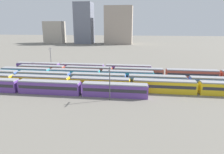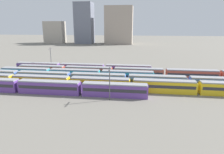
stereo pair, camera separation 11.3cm
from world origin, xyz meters
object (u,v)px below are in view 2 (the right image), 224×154
train_track_1 (131,85)px  train_track_3 (75,74)px  train_track_4 (138,73)px  catenary_pole_0 (110,82)px  catenary_pole_1 (51,58)px  train_track_0 (49,87)px  train_track_2 (127,80)px  train_track_5 (82,68)px

train_track_1 → train_track_3: bearing=153.3°
train_track_1 → train_track_4: size_ratio=1.20×
train_track_3 → catenary_pole_0: 24.35m
catenary_pole_0 → catenary_pole_1: (-30.17, 31.99, 0.51)m
train_track_1 → catenary_pole_1: catenary_pole_1 is taller
train_track_0 → catenary_pole_1: bearing=112.9°
train_track_0 → catenary_pole_0: catenary_pole_0 is taller
train_track_1 → catenary_pole_0: catenary_pole_0 is taller
train_track_2 → catenary_pole_1: catenary_pole_1 is taller
catenary_pole_0 → catenary_pole_1: size_ratio=0.90×
train_track_4 → catenary_pole_1: catenary_pole_1 is taller
train_track_0 → train_track_1: size_ratio=0.50×
train_track_1 → train_track_0: bearing=-167.4°
catenary_pole_1 → train_track_4: bearing=-12.3°
train_track_5 → catenary_pole_0: (15.72, -29.01, 3.05)m
train_track_0 → train_track_3: (2.51, 15.60, 0.00)m
train_track_0 → train_track_2: (21.58, 10.40, 0.00)m
train_track_0 → train_track_5: (2.18, 26.00, 0.00)m
train_track_1 → catenary_pole_1: size_ratio=11.44×
train_track_3 → train_track_5: 10.41m
train_track_5 → catenary_pole_1: size_ratio=5.67×
train_track_5 → catenary_pole_0: catenary_pole_0 is taller
train_track_2 → catenary_pole_0: 14.24m
catenary_pole_0 → train_track_5: bearing=118.5°
train_track_5 → catenary_pole_0: size_ratio=6.30×
train_track_5 → catenary_pole_1: catenary_pole_1 is taller
train_track_2 → train_track_5: 24.90m
train_track_0 → train_track_1: (23.20, 5.20, 0.00)m
catenary_pole_1 → train_track_5: bearing=-11.7°
train_track_3 → train_track_4: size_ratio=0.60×
train_track_1 → train_track_4: same height
train_track_3 → catenary_pole_0: size_ratio=6.30×
train_track_1 → catenary_pole_1: (-35.48, 23.78, 3.56)m
train_track_0 → train_track_5: same height
train_track_1 → train_track_5: 29.58m
train_track_3 → train_track_5: size_ratio=1.00×
train_track_0 → train_track_5: 26.09m
train_track_5 → catenary_pole_0: 33.14m
train_track_2 → train_track_3: same height
train_track_4 → catenary_pole_0: bearing=-107.0°
catenary_pole_0 → train_track_0: bearing=170.4°
train_track_2 → train_track_4: same height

